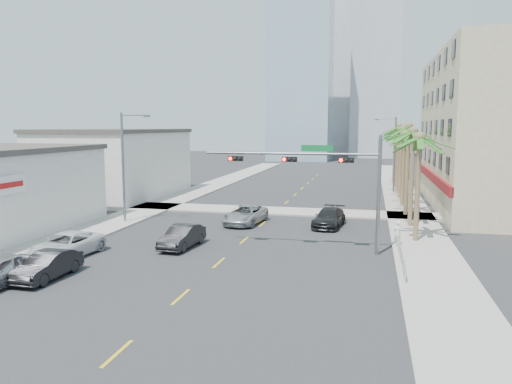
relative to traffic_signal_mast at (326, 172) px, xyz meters
The scene contains 26 objects.
ground 11.06m from the traffic_signal_mast, 126.03° to the right, with size 260.00×260.00×0.00m, color #262628.
sidewalk_right 14.44m from the traffic_signal_mast, 62.71° to the left, with size 4.00×120.00×0.15m, color gray.
sidewalk_left 22.05m from the traffic_signal_mast, 145.89° to the left, with size 4.00×120.00×0.15m, color gray.
sidewalk_cross 15.99m from the traffic_signal_mast, 112.38° to the left, with size 80.00×4.00×0.15m, color gray.
building_left_far 32.30m from the traffic_signal_mast, 141.59° to the left, with size 11.00×18.00×7.20m, color beige.
tower_far_left 90.14m from the traffic_signal_mast, 99.00° to the left, with size 14.00×14.00×48.00m, color #99B2C6.
tower_far_right 105.10m from the traffic_signal_mast, 88.20° to the left, with size 12.00×12.00×60.00m, color #ADADB2.
tower_far_center 118.45m from the traffic_signal_mast, 94.29° to the left, with size 16.00×16.00×42.00m, color #ADADB2.
traffic_signal_mast is the anchor object (origin of this frame).
palm_tree_0 7.37m from the traffic_signal_mast, 34.84° to the left, with size 4.80×4.80×7.80m.
palm_tree_1 11.18m from the traffic_signal_mast, 57.84° to the left, with size 4.80×4.80×8.16m.
palm_tree_2 15.81m from the traffic_signal_mast, 68.07° to the left, with size 4.80×4.80×8.52m.
palm_tree_3 20.59m from the traffic_signal_mast, 73.51° to the left, with size 4.80×4.80×7.80m.
palm_tree_4 25.63m from the traffic_signal_mast, 76.83° to the left, with size 4.80×4.80×8.16m.
palm_tree_5 30.72m from the traffic_signal_mast, 79.05° to the left, with size 4.80×4.80×8.52m.
palm_tree_6 35.78m from the traffic_signal_mast, 80.63° to the left, with size 4.80×4.80×7.80m.
palm_tree_7 40.93m from the traffic_signal_mast, 81.82° to the left, with size 4.80×4.80×8.16m.
streetlight_left 17.84m from the traffic_signal_mast, 160.18° to the left, with size 2.55×0.25×9.00m.
streetlight_right 30.50m from the traffic_signal_mast, 80.16° to the left, with size 2.55×0.25×9.00m.
guardrail 6.59m from the traffic_signal_mast, 23.39° to the right, with size 0.08×8.08×1.00m.
car_parked_mid 16.79m from the traffic_signal_mast, 146.91° to the right, with size 1.50×4.31×1.42m, color black.
car_parked_far 16.51m from the traffic_signal_mast, 162.33° to the right, with size 2.47×5.35×1.49m, color silver.
car_lane_left 10.24m from the traffic_signal_mast, behind, with size 1.55×4.45×1.47m, color black.
car_lane_center 11.45m from the traffic_signal_mast, 132.58° to the left, with size 2.50×5.41×1.50m, color #B3B3B8.
car_lane_right 9.23m from the traffic_signal_mast, 92.85° to the left, with size 2.03×5.00×1.45m, color black.
pedestrian 6.52m from the traffic_signal_mast, 26.92° to the left, with size 0.59×0.39×1.62m, color white.
Camera 1 is at (8.46, -23.05, 7.90)m, focal length 35.00 mm.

